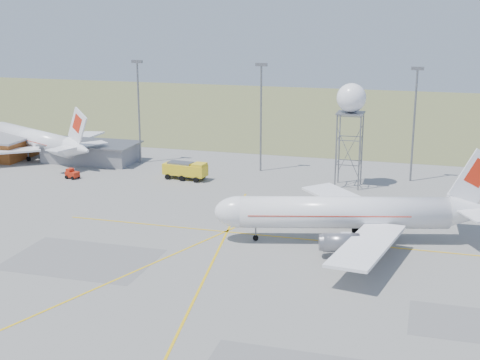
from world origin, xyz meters
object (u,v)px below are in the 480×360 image
(airliner_main, at_px, (349,213))
(airliner_far, at_px, (36,140))
(radar_tower, at_px, (350,129))
(fire_truck, at_px, (186,171))
(baggage_tug, at_px, (72,175))

(airliner_main, xyz_separation_m, airliner_far, (-68.63, 33.15, -0.20))
(radar_tower, xyz_separation_m, fire_truck, (-28.96, -3.25, -8.59))
(airliner_far, relative_size, fire_truck, 4.02)
(baggage_tug, bearing_deg, fire_truck, 27.48)
(airliner_far, xyz_separation_m, baggage_tug, (15.75, -13.34, -3.07))
(airliner_far, xyz_separation_m, fire_truck, (36.15, -8.17, -2.19))
(airliner_far, xyz_separation_m, radar_tower, (65.11, -4.92, 6.40))
(baggage_tug, bearing_deg, airliner_main, -7.26)
(radar_tower, bearing_deg, airliner_main, -82.89)
(fire_truck, bearing_deg, airliner_far, 174.29)
(airliner_main, height_order, fire_truck, airliner_main)
(baggage_tug, bearing_deg, radar_tower, 22.95)
(airliner_main, bearing_deg, airliner_far, -40.74)
(fire_truck, bearing_deg, radar_tower, 13.44)
(radar_tower, distance_m, fire_truck, 30.38)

